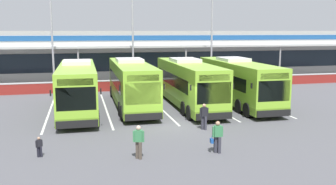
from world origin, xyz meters
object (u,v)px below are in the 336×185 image
(pedestrian_in_dark_coat, at_px, (204,116))
(coach_bus_leftmost, at_px, (78,88))
(coach_bus_centre, at_px, (188,84))
(pedestrian_with_handbag, at_px, (217,136))
(pedestrian_near_bin, at_px, (139,141))
(lamp_post_west, at_px, (52,28))
(coach_bus_left_centre, at_px, (131,84))
(pedestrian_child, at_px, (39,146))
(lamp_post_east, at_px, (212,28))
(lamp_post_centre, at_px, (133,28))
(coach_bus_right_centre, at_px, (237,83))

(pedestrian_in_dark_coat, bearing_deg, coach_bus_leftmost, 136.59)
(coach_bus_centre, relative_size, pedestrian_with_handbag, 7.52)
(pedestrian_near_bin, bearing_deg, pedestrian_with_handbag, -1.31)
(coach_bus_leftmost, distance_m, coach_bus_centre, 8.60)
(pedestrian_with_handbag, relative_size, pedestrian_near_bin, 1.00)
(pedestrian_with_handbag, bearing_deg, lamp_post_west, 111.83)
(coach_bus_left_centre, height_order, pedestrian_child, coach_bus_left_centre)
(pedestrian_child, bearing_deg, coach_bus_left_centre, 61.26)
(pedestrian_with_handbag, relative_size, lamp_post_west, 0.15)
(coach_bus_left_centre, bearing_deg, pedestrian_in_dark_coat, -67.38)
(coach_bus_leftmost, xyz_separation_m, pedestrian_in_dark_coat, (7.50, -7.10, -0.91))
(pedestrian_child, xyz_separation_m, lamp_post_east, (16.46, 21.03, 5.75))
(coach_bus_left_centre, bearing_deg, coach_bus_centre, -11.74)
(coach_bus_left_centre, xyz_separation_m, lamp_post_west, (-6.56, 10.40, 4.50))
(coach_bus_centre, distance_m, pedestrian_child, 14.47)
(pedestrian_in_dark_coat, distance_m, pedestrian_near_bin, 6.31)
(coach_bus_leftmost, xyz_separation_m, lamp_post_centre, (5.84, 11.40, 4.50))
(pedestrian_near_bin, distance_m, lamp_post_east, 25.88)
(coach_bus_right_centre, relative_size, pedestrian_with_handbag, 7.52)
(pedestrian_child, bearing_deg, pedestrian_with_handbag, -9.51)
(coach_bus_centre, xyz_separation_m, coach_bus_right_centre, (4.18, -0.15, 0.00))
(coach_bus_leftmost, bearing_deg, pedestrian_with_handbag, -59.53)
(pedestrian_near_bin, distance_m, lamp_post_centre, 23.53)
(coach_bus_leftmost, distance_m, coach_bus_left_centre, 4.26)
(pedestrian_in_dark_coat, bearing_deg, pedestrian_with_handbag, -100.60)
(coach_bus_right_centre, bearing_deg, pedestrian_with_handbag, -118.42)
(coach_bus_centre, relative_size, pedestrian_child, 12.12)
(lamp_post_west, height_order, lamp_post_east, same)
(coach_bus_right_centre, xyz_separation_m, pedestrian_in_dark_coat, (-5.28, -6.95, -0.91))
(pedestrian_in_dark_coat, distance_m, pedestrian_child, 9.75)
(pedestrian_in_dark_coat, relative_size, lamp_post_east, 0.15)
(pedestrian_near_bin, bearing_deg, lamp_post_centre, 82.35)
(coach_bus_leftmost, relative_size, pedestrian_near_bin, 7.52)
(coach_bus_left_centre, distance_m, coach_bus_right_centre, 8.69)
(coach_bus_leftmost, distance_m, pedestrian_in_dark_coat, 10.36)
(pedestrian_with_handbag, bearing_deg, lamp_post_centre, 92.16)
(coach_bus_leftmost, xyz_separation_m, lamp_post_west, (-2.41, 11.34, 4.50))
(pedestrian_child, relative_size, pedestrian_near_bin, 0.62)
(coach_bus_left_centre, height_order, pedestrian_near_bin, coach_bus_left_centre)
(pedestrian_in_dark_coat, bearing_deg, coach_bus_right_centre, 52.77)
(coach_bus_centre, distance_m, pedestrian_in_dark_coat, 7.25)
(coach_bus_leftmost, bearing_deg, lamp_post_east, 37.09)
(pedestrian_in_dark_coat, height_order, lamp_post_east, lamp_post_east)
(lamp_post_west, bearing_deg, coach_bus_leftmost, -78.02)
(coach_bus_right_centre, bearing_deg, pedestrian_child, -146.09)
(coach_bus_leftmost, relative_size, pedestrian_in_dark_coat, 7.52)
(coach_bus_centre, bearing_deg, coach_bus_right_centre, -2.08)
(pedestrian_in_dark_coat, bearing_deg, lamp_post_west, 118.25)
(coach_bus_right_centre, distance_m, pedestrian_with_handbag, 12.82)
(pedestrian_near_bin, height_order, lamp_post_east, lamp_post_east)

